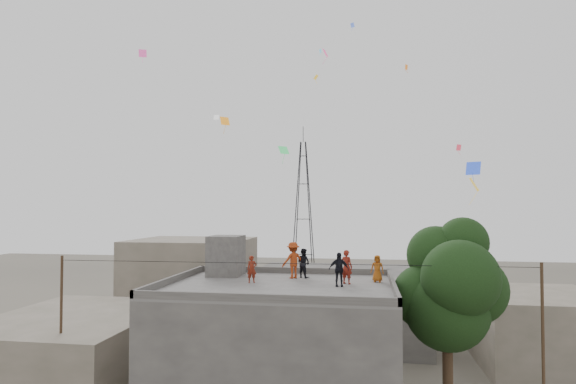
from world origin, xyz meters
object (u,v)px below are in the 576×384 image
(person_red_adult, at_px, (347,267))
(transmission_tower, at_px, (303,212))
(tree, at_px, (451,287))
(person_dark_adult, at_px, (339,269))
(stair_head_box, at_px, (226,256))

(person_red_adult, bearing_deg, transmission_tower, -52.34)
(tree, bearing_deg, person_dark_adult, -173.44)
(transmission_tower, height_order, person_dark_adult, transmission_tower)
(stair_head_box, xyz_separation_m, person_red_adult, (6.12, -1.77, -0.24))
(transmission_tower, xyz_separation_m, person_dark_adult, (6.62, -39.95, -2.23))
(stair_head_box, bearing_deg, person_dark_adult, -23.68)
(person_red_adult, height_order, person_dark_adult, person_red_adult)
(tree, distance_m, person_red_adult, 4.51)
(stair_head_box, relative_size, person_dark_adult, 1.36)
(stair_head_box, relative_size, tree, 0.22)
(transmission_tower, xyz_separation_m, person_red_adult, (6.92, -39.17, -2.21))
(transmission_tower, height_order, person_red_adult, transmission_tower)
(person_dark_adult, bearing_deg, transmission_tower, 92.12)
(stair_head_box, relative_size, transmission_tower, 0.10)
(stair_head_box, distance_m, person_red_adult, 6.38)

